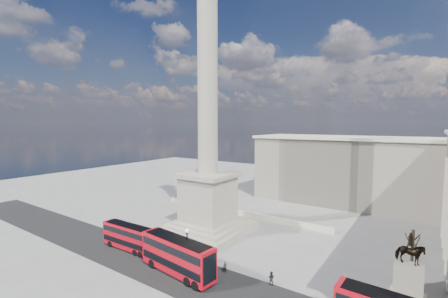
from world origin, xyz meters
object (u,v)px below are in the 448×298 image
object	(u,v)px
equestrian_statue	(409,276)
pedestrian_walking	(225,267)
pedestrian_crossing	(197,258)
victorian_lamp	(187,248)
red_bus_a	(129,237)
nelsons_column	(208,161)
pedestrian_standing	(271,278)
red_bus_b	(178,256)

from	to	relation	value
equestrian_statue	pedestrian_walking	distance (m)	21.56
pedestrian_walking	pedestrian_crossing	bearing A→B (deg)	168.63
victorian_lamp	red_bus_a	bearing A→B (deg)	176.77
nelsons_column	pedestrian_walking	xyz separation A→B (m)	(11.63, -11.50, -12.15)
nelsons_column	pedestrian_crossing	xyz separation A→B (m)	(6.86, -11.50, -12.13)
red_bus_a	pedestrian_standing	xyz separation A→B (m)	(23.07, 3.18, -1.21)
red_bus_a	pedestrian_walking	xyz separation A→B (m)	(16.75, 2.40, -1.30)
pedestrian_crossing	pedestrian_walking	bearing A→B (deg)	-138.74
pedestrian_standing	red_bus_a	bearing A→B (deg)	2.53
nelsons_column	pedestrian_walking	bearing A→B (deg)	-44.67
red_bus_b	pedestrian_walking	distance (m)	6.48
victorian_lamp	pedestrian_standing	world-z (taller)	victorian_lamp
nelsons_column	red_bus_b	distance (m)	19.62
nelsons_column	equestrian_statue	bearing A→B (deg)	-8.23
pedestrian_standing	equestrian_statue	bearing A→B (deg)	-161.85
red_bus_b	pedestrian_walking	bearing A→B (deg)	42.99
red_bus_a	red_bus_b	bearing A→B (deg)	-7.71
pedestrian_standing	pedestrian_crossing	size ratio (longest dim) A/B	1.08
victorian_lamp	red_bus_b	bearing A→B (deg)	-151.71
red_bus_a	pedestrian_crossing	xyz separation A→B (m)	(11.97, 2.40, -1.28)
pedestrian_walking	pedestrian_crossing	distance (m)	4.78
nelsons_column	pedestrian_walking	size ratio (longest dim) A/B	32.48
equestrian_statue	victorian_lamp	bearing A→B (deg)	-157.55
pedestrian_walking	pedestrian_crossing	xyz separation A→B (m)	(-4.78, 0.00, 0.02)
red_bus_a	equestrian_statue	distance (m)	38.24
victorian_lamp	pedestrian_crossing	bearing A→B (deg)	106.32
red_bus_b	pedestrian_standing	distance (m)	12.30
victorian_lamp	pedestrian_crossing	xyz separation A→B (m)	(-0.92, 3.13, -2.84)
pedestrian_walking	pedestrian_standing	world-z (taller)	pedestrian_standing
victorian_lamp	equestrian_statue	bearing A→B (deg)	22.45
victorian_lamp	equestrian_statue	xyz separation A→B (m)	(24.21, 10.00, -0.98)
nelsons_column	pedestrian_standing	world-z (taller)	nelsons_column
nelsons_column	pedestrian_crossing	world-z (taller)	nelsons_column
red_bus_b	pedestrian_standing	bearing A→B (deg)	27.96
nelsons_column	equestrian_statue	xyz separation A→B (m)	(31.98, -4.63, -10.27)
nelsons_column	pedestrian_standing	distance (m)	24.14
nelsons_column	victorian_lamp	size ratio (longest dim) A/B	8.09
victorian_lamp	pedestrian_walking	bearing A→B (deg)	39.03
red_bus_a	pedestrian_crossing	bearing A→B (deg)	10.14
pedestrian_walking	equestrian_statue	bearing A→B (deg)	7.30
red_bus_a	pedestrian_crossing	size ratio (longest dim) A/B	6.18
equestrian_statue	pedestrian_standing	size ratio (longest dim) A/B	4.48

